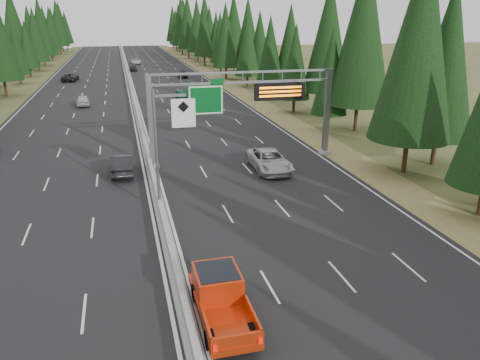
# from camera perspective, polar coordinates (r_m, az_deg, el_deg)

# --- Properties ---
(road) EXTENTS (32.00, 260.00, 0.08)m
(road) POSITION_cam_1_polar(r_m,az_deg,el_deg) (84.86, -13.11, 10.59)
(road) COLOR black
(road) RESTS_ON ground
(shoulder_right) EXTENTS (3.60, 260.00, 0.06)m
(shoulder_right) POSITION_cam_1_polar(r_m,az_deg,el_deg) (87.10, -1.12, 11.29)
(shoulder_right) COLOR olive
(shoulder_right) RESTS_ON ground
(shoulder_left) EXTENTS (3.60, 260.00, 0.06)m
(shoulder_left) POSITION_cam_1_polar(r_m,az_deg,el_deg) (86.31, -25.13, 9.41)
(shoulder_left) COLOR #444C23
(shoulder_left) RESTS_ON ground
(median_barrier) EXTENTS (0.70, 260.00, 0.85)m
(median_barrier) POSITION_cam_1_polar(r_m,az_deg,el_deg) (84.81, -13.13, 10.84)
(median_barrier) COLOR gray
(median_barrier) RESTS_ON road
(sign_gantry) EXTENTS (16.75, 0.98, 7.80)m
(sign_gantry) POSITION_cam_1_polar(r_m,az_deg,el_deg) (40.92, 1.27, 9.48)
(sign_gantry) COLOR slate
(sign_gantry) RESTS_ON road
(hov_sign_pole) EXTENTS (2.80, 0.50, 8.00)m
(hov_sign_pole) POSITION_cam_1_polar(r_m,az_deg,el_deg) (30.00, -9.09, 4.50)
(hov_sign_pole) COLOR slate
(hov_sign_pole) RESTS_ON road
(tree_row_right) EXTENTS (12.14, 244.29, 18.82)m
(tree_row_right) POSITION_cam_1_polar(r_m,az_deg,el_deg) (86.18, 1.97, 17.49)
(tree_row_right) COLOR black
(tree_row_right) RESTS_ON ground
(silver_minivan) EXTENTS (2.86, 6.06, 1.67)m
(silver_minivan) POSITION_cam_1_polar(r_m,az_deg,el_deg) (39.11, 3.56, 2.42)
(silver_minivan) COLOR #B0B1B5
(silver_minivan) RESTS_ON road
(red_pickup) EXTENTS (2.02, 5.65, 1.84)m
(red_pickup) POSITION_cam_1_polar(r_m,az_deg,el_deg) (20.64, -2.52, -13.53)
(red_pickup) COLOR black
(red_pickup) RESTS_ON road
(car_ahead_green) EXTENTS (1.92, 4.45, 1.50)m
(car_ahead_green) POSITION_cam_1_polar(r_m,az_deg,el_deg) (73.64, -7.10, 10.28)
(car_ahead_green) COLOR #145A37
(car_ahead_green) RESTS_ON road
(car_ahead_dkred) EXTENTS (2.09, 4.93, 1.58)m
(car_ahead_dkred) POSITION_cam_1_polar(r_m,az_deg,el_deg) (78.20, -4.76, 10.92)
(car_ahead_dkred) COLOR #5D190D
(car_ahead_dkred) RESTS_ON road
(car_ahead_dkgrey) EXTENTS (2.40, 4.93, 1.38)m
(car_ahead_dkgrey) POSITION_cam_1_polar(r_m,az_deg,el_deg) (100.49, -7.00, 12.66)
(car_ahead_dkgrey) COLOR black
(car_ahead_dkgrey) RESTS_ON road
(car_ahead_white) EXTENTS (2.53, 5.23, 1.44)m
(car_ahead_white) POSITION_cam_1_polar(r_m,az_deg,el_deg) (131.85, -12.55, 13.94)
(car_ahead_white) COLOR silver
(car_ahead_white) RESTS_ON road
(car_ahead_far) EXTENTS (1.76, 4.13, 1.39)m
(car_ahead_far) POSITION_cam_1_polar(r_m,az_deg,el_deg) (115.33, -12.91, 13.18)
(car_ahead_far) COLOR black
(car_ahead_far) RESTS_ON road
(car_onc_near) EXTENTS (1.78, 4.92, 1.61)m
(car_onc_near) POSITION_cam_1_polar(r_m,az_deg,el_deg) (39.25, -14.18, 1.87)
(car_onc_near) COLOR black
(car_onc_near) RESTS_ON road
(car_onc_white) EXTENTS (2.23, 4.75, 1.57)m
(car_onc_white) POSITION_cam_1_polar(r_m,az_deg,el_deg) (71.57, -18.63, 9.19)
(car_onc_white) COLOR #B6B6B6
(car_onc_white) RESTS_ON road
(car_onc_far) EXTENTS (3.13, 5.95, 1.60)m
(car_onc_far) POSITION_cam_1_polar(r_m,az_deg,el_deg) (100.45, -20.00, 11.73)
(car_onc_far) COLOR black
(car_onc_far) RESTS_ON road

